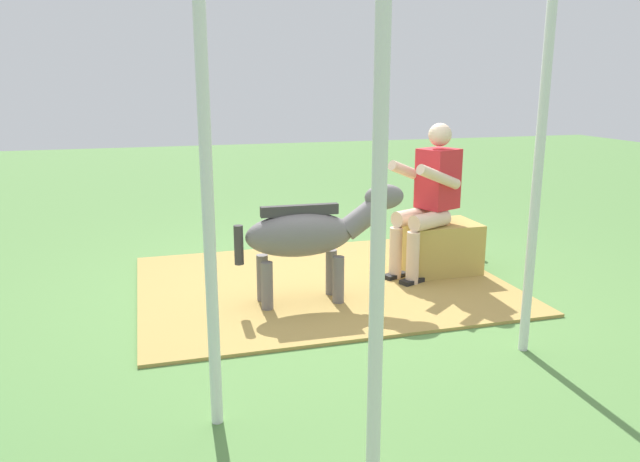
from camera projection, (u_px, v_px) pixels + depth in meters
name	position (u px, v px, depth m)	size (l,w,h in m)	color
ground_plane	(331.00, 287.00, 5.23)	(24.00, 24.00, 0.00)	#568442
hay_patch	(322.00, 284.00, 5.28)	(3.04, 2.42, 0.02)	#AD8C47
hay_bale	(440.00, 248.00, 5.54)	(0.64, 0.47, 0.47)	tan
person_seated	(429.00, 194.00, 5.34)	(0.72, 0.57, 1.35)	beige
pony_standing	(311.00, 234.00, 4.73)	(1.35, 0.34, 0.92)	slate
soda_bottle	(477.00, 246.00, 6.07)	(0.07, 0.07, 0.24)	brown
tent_pole_left	(539.00, 161.00, 3.72)	(0.06, 0.06, 2.47)	silver
tent_pole_right	(207.00, 184.00, 2.88)	(0.06, 0.06, 2.47)	silver
tent_pole_mid	(379.00, 208.00, 2.34)	(0.06, 0.06, 2.47)	silver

